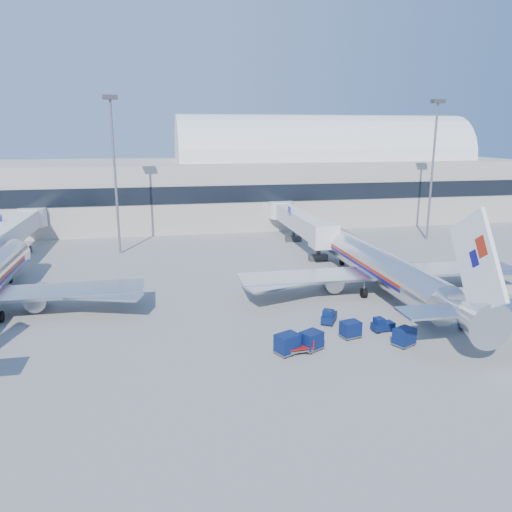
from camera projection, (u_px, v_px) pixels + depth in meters
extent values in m
plane|color=gray|center=(308.00, 314.00, 49.71)|extent=(260.00, 260.00, 0.00)
cube|color=#B2AA9E|center=(100.00, 193.00, 96.81)|extent=(170.00, 28.00, 12.00)
cube|color=black|center=(91.00, 197.00, 83.29)|extent=(170.00, 0.40, 3.00)
cylinder|color=white|center=(322.00, 160.00, 103.91)|extent=(60.00, 18.00, 18.00)
cylinder|color=silver|center=(378.00, 265.00, 56.62)|extent=(3.80, 28.00, 3.80)
sphere|color=silver|center=(335.00, 240.00, 69.94)|extent=(3.72, 3.72, 3.72)
cone|color=silver|center=(468.00, 314.00, 40.35)|extent=(3.80, 6.00, 3.80)
cube|color=#AE200D|center=(374.00, 261.00, 57.51)|extent=(3.85, 20.16, 0.32)
cube|color=#0E0B66|center=(374.00, 264.00, 57.60)|extent=(3.85, 20.16, 0.32)
cube|color=white|center=(477.00, 263.00, 38.81)|extent=(0.35, 7.79, 8.74)
cube|color=silver|center=(464.00, 309.00, 40.77)|extent=(11.00, 3.00, 0.18)
cube|color=silver|center=(381.00, 273.00, 55.82)|extent=(32.00, 5.00, 0.28)
cylinder|color=#B7B7BC|center=(330.00, 280.00, 56.43)|extent=(2.10, 3.80, 2.10)
cylinder|color=#B7B7BC|center=(419.00, 274.00, 58.52)|extent=(2.10, 3.80, 2.10)
cylinder|color=black|center=(342.00, 262.00, 67.68)|extent=(0.40, 0.90, 0.90)
sphere|color=silver|center=(14.00, 254.00, 61.97)|extent=(3.72, 3.72, 3.72)
cylinder|color=#B7B7BC|center=(39.00, 297.00, 50.54)|extent=(2.10, 3.80, 2.10)
cylinder|color=black|center=(10.00, 279.00, 59.70)|extent=(0.40, 0.90, 0.90)
cube|color=silver|center=(299.00, 221.00, 78.74)|extent=(2.70, 24.00, 2.70)
cube|color=silver|center=(324.00, 236.00, 67.13)|extent=(3.40, 3.20, 3.20)
cylinder|color=silver|center=(281.00, 210.00, 89.68)|extent=(4.40, 4.40, 3.00)
cube|color=#2D2D30|center=(318.00, 248.00, 69.75)|extent=(0.50, 0.50, 3.00)
cube|color=#2D2D30|center=(318.00, 258.00, 70.08)|extent=(2.60, 1.00, 0.90)
cube|color=#2D2D30|center=(294.00, 231.00, 82.13)|extent=(0.50, 0.50, 3.00)
cube|color=#2D2D30|center=(293.00, 239.00, 82.45)|extent=(2.60, 1.00, 0.90)
cube|color=#221B95|center=(289.00, 210.00, 78.00)|extent=(0.12, 1.40, 0.90)
cube|color=silver|center=(14.00, 231.00, 70.76)|extent=(2.70, 24.00, 2.70)
cylinder|color=silver|center=(33.00, 217.00, 81.71)|extent=(4.40, 4.40, 3.00)
cube|color=#2D2D30|center=(21.00, 241.00, 74.15)|extent=(0.50, 0.50, 3.00)
cube|color=#2D2D30|center=(22.00, 250.00, 74.47)|extent=(2.60, 1.00, 0.90)
cube|color=#221B95|center=(0.00, 218.00, 70.02)|extent=(0.12, 1.40, 0.90)
cylinder|color=slate|center=(115.00, 179.00, 71.81)|extent=(0.36, 0.36, 22.00)
cube|color=#2D2D30|center=(110.00, 97.00, 69.08)|extent=(2.00, 1.20, 0.60)
cylinder|color=slate|center=(432.00, 174.00, 81.30)|extent=(0.36, 0.36, 22.00)
cube|color=#2D2D30|center=(438.00, 101.00, 78.57)|extent=(2.00, 1.20, 0.60)
cube|color=#9E9E96|center=(460.00, 292.00, 54.93)|extent=(3.00, 0.55, 0.90)
cube|color=#9E9E96|center=(486.00, 290.00, 55.55)|extent=(3.00, 0.55, 0.90)
cube|color=#9E9E96|center=(512.00, 289.00, 56.18)|extent=(3.00, 0.55, 0.90)
cube|color=#081643|center=(383.00, 326.00, 45.23)|extent=(2.13, 1.26, 0.66)
cube|color=#081643|center=(379.00, 321.00, 44.97)|extent=(0.90, 0.97, 0.62)
cylinder|color=black|center=(387.00, 326.00, 45.87)|extent=(0.51, 0.25, 0.49)
cube|color=#081643|center=(432.00, 309.00, 49.56)|extent=(2.35, 2.38, 0.73)
cube|color=#081643|center=(427.00, 302.00, 49.69)|extent=(1.30, 1.30, 0.68)
cylinder|color=black|center=(441.00, 311.00, 49.54)|extent=(0.53, 0.54, 0.54)
cube|color=#081643|center=(329.00, 317.00, 47.20)|extent=(2.11, 2.47, 0.72)
cube|color=#081643|center=(328.00, 313.00, 46.62)|extent=(1.28, 1.25, 0.68)
cylinder|color=black|center=(326.00, 317.00, 48.11)|extent=(0.46, 0.57, 0.54)
cube|color=#081643|center=(350.00, 328.00, 43.72)|extent=(1.86, 1.60, 1.29)
cube|color=slate|center=(350.00, 335.00, 43.87)|extent=(1.95, 1.66, 0.09)
cylinder|color=black|center=(353.00, 332.00, 44.57)|extent=(0.38, 0.22, 0.36)
cube|color=#081643|center=(311.00, 340.00, 41.20)|extent=(2.16, 2.02, 1.39)
cube|color=slate|center=(311.00, 348.00, 41.37)|extent=(2.26, 2.11, 0.10)
cylinder|color=black|center=(312.00, 344.00, 42.18)|extent=(0.41, 0.32, 0.38)
cube|color=#081643|center=(287.00, 343.00, 40.46)|extent=(2.25, 2.06, 1.46)
cube|color=slate|center=(287.00, 351.00, 40.64)|extent=(2.36, 2.15, 0.10)
cylinder|color=black|center=(289.00, 347.00, 41.49)|extent=(0.43, 0.32, 0.40)
cube|color=#081643|center=(404.00, 336.00, 42.03)|extent=(2.06, 1.89, 1.34)
cube|color=slate|center=(404.00, 343.00, 42.20)|extent=(2.17, 1.97, 0.09)
cylinder|color=black|center=(404.00, 340.00, 42.97)|extent=(0.40, 0.29, 0.37)
cube|color=#081643|center=(473.00, 319.00, 45.38)|extent=(1.97, 1.54, 1.57)
cube|color=slate|center=(472.00, 327.00, 45.57)|extent=(2.07, 1.59, 0.11)
cylinder|color=black|center=(475.00, 325.00, 46.29)|extent=(0.44, 0.18, 0.43)
cube|color=slate|center=(297.00, 348.00, 40.88)|extent=(2.41, 1.74, 0.13)
cube|color=maroon|center=(297.00, 346.00, 40.83)|extent=(2.42, 1.80, 0.08)
cylinder|color=black|center=(303.00, 346.00, 41.65)|extent=(0.43, 0.20, 0.42)
imported|color=#92DE17|center=(499.00, 333.00, 42.57)|extent=(0.71, 0.78, 1.78)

